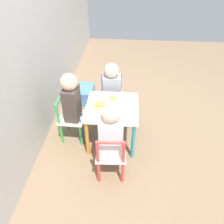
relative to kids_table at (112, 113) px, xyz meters
name	(u,v)px	position (x,y,z in m)	size (l,w,h in m)	color
ground_plane	(112,139)	(0.00, 0.00, -0.38)	(6.00, 6.00, 0.00)	#7F664C
house_wall	(12,14)	(0.00, 0.77, 0.92)	(6.00, 0.06, 2.60)	beige
kids_table	(112,113)	(0.00, 0.00, 0.00)	(0.51, 0.51, 0.46)	silver
chair_green	(70,119)	(0.01, 0.45, -0.12)	(0.27, 0.27, 0.52)	silver
chair_purple	(112,97)	(0.44, 0.04, -0.12)	(0.28, 0.28, 0.52)	silver
chair_red	(111,156)	(-0.44, -0.03, -0.12)	(0.28, 0.28, 0.52)	silver
child_back	(73,103)	(0.01, 0.39, 0.10)	(0.20, 0.22, 0.80)	#4C608E
child_right	(112,88)	(0.38, 0.04, 0.05)	(0.22, 0.21, 0.72)	#38383D
child_left	(111,135)	(-0.38, -0.02, 0.07)	(0.21, 0.21, 0.77)	#7A6B5B
plate_back	(100,105)	(0.00, 0.12, 0.09)	(0.17, 0.17, 0.03)	#EADB66
plate_right	(113,99)	(0.12, 0.00, 0.09)	(0.16, 0.16, 0.03)	white
storage_bin	(85,94)	(0.72, 0.42, -0.28)	(0.32, 0.21, 0.19)	#4C7FB7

